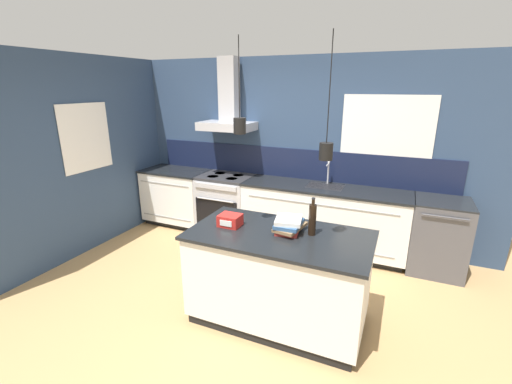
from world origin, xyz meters
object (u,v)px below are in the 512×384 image
at_px(dishwasher, 438,236).
at_px(red_supply_box, 230,220).
at_px(bottle_on_island, 312,219).
at_px(book_stack, 289,225).
at_px(oven_range, 226,204).

relative_size(dishwasher, red_supply_box, 4.41).
distance_m(dishwasher, bottle_on_island, 2.05).
height_order(book_stack, red_supply_box, book_stack).
height_order(dishwasher, red_supply_box, red_supply_box).
xyz_separation_m(dishwasher, red_supply_box, (-1.96, -1.68, 0.51)).
bearing_deg(oven_range, book_stack, -46.10).
distance_m(oven_range, dishwasher, 2.92).
height_order(bottle_on_island, book_stack, bottle_on_island).
bearing_deg(oven_range, red_supply_box, -60.13).
relative_size(oven_range, dishwasher, 1.00).
distance_m(oven_range, book_stack, 2.26).
distance_m(oven_range, red_supply_box, 2.00).
xyz_separation_m(oven_range, dishwasher, (2.92, 0.00, 0.00)).
height_order(oven_range, red_supply_box, red_supply_box).
bearing_deg(dishwasher, bottle_on_island, -127.05).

